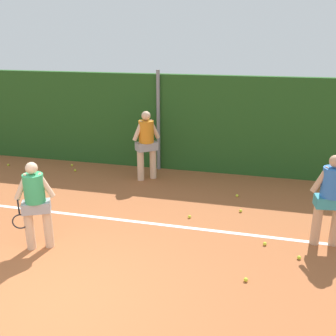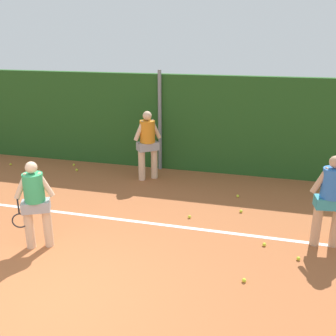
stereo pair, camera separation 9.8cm
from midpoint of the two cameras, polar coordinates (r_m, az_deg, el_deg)
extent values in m
plane|color=#A85B33|center=(7.44, -9.79, -10.45)|extent=(29.94, 29.94, 0.00)
cube|color=#23511E|center=(10.84, -0.71, 6.86)|extent=(19.46, 0.25, 2.66)
cylinder|color=gray|center=(10.66, -0.96, 6.99)|extent=(0.10, 0.10, 2.79)
cube|color=white|center=(8.13, -7.30, -7.57)|extent=(14.22, 0.10, 0.01)
cylinder|color=beige|center=(7.28, -17.12, -8.55)|extent=(0.16, 0.16, 0.71)
cylinder|color=beige|center=(7.33, -19.61, -8.67)|extent=(0.16, 0.16, 0.71)
cube|color=#99999E|center=(7.11, -18.75, -5.38)|extent=(0.55, 0.46, 0.19)
cylinder|color=#339E60|center=(6.98, -19.05, -2.78)|extent=(0.35, 0.35, 0.51)
sphere|color=beige|center=(6.86, -19.38, 0.07)|extent=(0.21, 0.21, 0.21)
cylinder|color=beige|center=(6.94, -17.47, -2.39)|extent=(0.27, 0.18, 0.48)
cylinder|color=beige|center=(7.00, -20.69, -2.58)|extent=(0.27, 0.18, 0.48)
cylinder|color=black|center=(7.10, -21.08, -5.39)|extent=(0.03, 0.03, 0.28)
torus|color=#26262B|center=(7.21, -20.83, -7.35)|extent=(0.27, 0.15, 0.28)
cylinder|color=tan|center=(7.51, 21.62, -8.06)|extent=(0.17, 0.17, 0.75)
cylinder|color=tan|center=(7.60, 24.08, -8.08)|extent=(0.17, 0.17, 0.75)
cube|color=teal|center=(7.36, 23.33, -4.76)|extent=(0.53, 0.35, 0.20)
cylinder|color=blue|center=(7.23, 23.71, -2.09)|extent=(0.37, 0.37, 0.53)
sphere|color=tan|center=(7.11, 24.12, 0.82)|extent=(0.22, 0.22, 0.22)
cylinder|color=tan|center=(7.16, 22.15, -1.73)|extent=(0.30, 0.13, 0.50)
cylinder|color=beige|center=(10.21, -1.79, 0.66)|extent=(0.18, 0.18, 0.80)
cylinder|color=beige|center=(10.09, -3.66, 0.39)|extent=(0.18, 0.18, 0.80)
cube|color=#99999E|center=(10.00, -2.77, 3.28)|extent=(0.61, 0.58, 0.21)
cylinder|color=orange|center=(9.90, -2.80, 5.47)|extent=(0.39, 0.39, 0.57)
sphere|color=beige|center=(9.81, -2.84, 7.81)|extent=(0.23, 0.23, 0.23)
cylinder|color=beige|center=(9.97, -1.61, 5.84)|extent=(0.28, 0.25, 0.55)
cylinder|color=beige|center=(9.81, -4.02, 5.57)|extent=(0.28, 0.25, 0.55)
sphere|color=#CCDB33|center=(12.22, -22.22, 0.52)|extent=(0.07, 0.07, 0.07)
sphere|color=#CCDB33|center=(7.33, 14.56, -10.98)|extent=(0.07, 0.07, 0.07)
sphere|color=#CCDB33|center=(8.11, 3.57, -7.27)|extent=(0.07, 0.07, 0.07)
sphere|color=#CCDB33|center=(9.26, 10.68, -4.12)|extent=(0.07, 0.07, 0.07)
sphere|color=#CCDB33|center=(6.32, 11.74, -16.09)|extent=(0.07, 0.07, 0.07)
sphere|color=#CCDB33|center=(7.08, 19.28, -12.63)|extent=(0.07, 0.07, 0.07)
sphere|color=#CCDB33|center=(8.50, 11.17, -6.35)|extent=(0.07, 0.07, 0.07)
sphere|color=#CCDB33|center=(11.13, -13.22, -0.29)|extent=(0.07, 0.07, 0.07)
sphere|color=#CCDB33|center=(11.60, -13.64, 0.48)|extent=(0.07, 0.07, 0.07)
camera|label=1|loc=(0.05, -89.64, 0.13)|focal=40.83mm
camera|label=2|loc=(0.05, 90.36, -0.13)|focal=40.83mm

